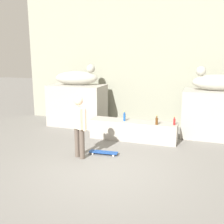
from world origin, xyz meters
name	(u,v)px	position (x,y,z in m)	size (l,w,h in m)	color
ground_plane	(106,172)	(0.00, 0.00, 0.00)	(40.00, 40.00, 0.00)	slate
facade_wall	(149,59)	(0.00, 4.86, 2.54)	(10.22, 0.60, 5.07)	gray
pedestal_left	(77,105)	(-2.50, 3.67, 0.79)	(2.11, 1.17, 1.58)	#A39E93
pedestal_right	(215,114)	(2.50, 3.67, 0.79)	(2.11, 1.17, 1.58)	#A39E93
statue_reclining_left	(78,77)	(-2.47, 3.67, 1.86)	(1.69, 0.92, 0.78)	#B0AE9F
statue_reclining_right	(217,82)	(2.47, 3.66, 1.86)	(1.62, 0.63, 0.78)	#B0AE9F
ledge_block	(133,130)	(0.00, 2.57, 0.31)	(2.81, 0.60, 0.63)	#A39E93
skater	(79,125)	(-0.98, 0.64, 0.92)	(0.49, 0.34, 1.67)	brown
skateboard	(104,152)	(-0.45, 1.04, 0.06)	(0.81, 0.26, 0.08)	navy
bottle_red	(174,122)	(1.30, 2.50, 0.73)	(0.06, 0.06, 0.26)	red
bottle_blue	(124,117)	(-0.28, 2.50, 0.76)	(0.07, 0.07, 0.31)	#194C99
bottle_brown	(157,121)	(0.79, 2.36, 0.74)	(0.08, 0.08, 0.28)	#593314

